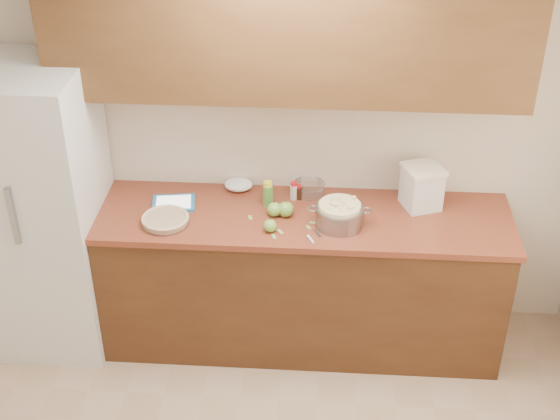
# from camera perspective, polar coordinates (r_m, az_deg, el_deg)

# --- Properties ---
(room_shell) EXTENTS (3.60, 3.60, 3.60)m
(room_shell) POSITION_cam_1_polar(r_m,az_deg,el_deg) (3.12, -1.31, -9.07)
(room_shell) COLOR tan
(room_shell) RESTS_ON ground
(counter_run) EXTENTS (2.64, 0.68, 0.92)m
(counter_run) POSITION_cam_1_polar(r_m,az_deg,el_deg) (4.79, 0.36, -4.94)
(counter_run) COLOR #4D2D15
(counter_run) RESTS_ON ground
(upper_cabinets) EXTENTS (2.60, 0.34, 0.70)m
(upper_cabinets) POSITION_cam_1_polar(r_m,az_deg,el_deg) (4.21, 0.56, 12.73)
(upper_cabinets) COLOR brown
(upper_cabinets) RESTS_ON room_shell
(fridge) EXTENTS (0.70, 0.70, 1.80)m
(fridge) POSITION_cam_1_polar(r_m,az_deg,el_deg) (4.80, -17.06, -0.10)
(fridge) COLOR silver
(fridge) RESTS_ON ground
(pie) EXTENTS (0.28, 0.28, 0.05)m
(pie) POSITION_cam_1_polar(r_m,az_deg,el_deg) (4.48, -8.39, -0.71)
(pie) COLOR silver
(pie) RESTS_ON counter_run
(colander) EXTENTS (0.37, 0.27, 0.14)m
(colander) POSITION_cam_1_polar(r_m,az_deg,el_deg) (4.41, 4.36, -0.36)
(colander) COLOR gray
(colander) RESTS_ON counter_run
(flour_canister) EXTENTS (0.27, 0.27, 0.26)m
(flour_canister) POSITION_cam_1_polar(r_m,az_deg,el_deg) (4.61, 10.33, 1.70)
(flour_canister) COLOR silver
(flour_canister) RESTS_ON counter_run
(tablet) EXTENTS (0.27, 0.22, 0.02)m
(tablet) POSITION_cam_1_polar(r_m,az_deg,el_deg) (4.66, -7.79, 0.50)
(tablet) COLOR teal
(tablet) RESTS_ON counter_run
(paring_knife) EXTENTS (0.09, 0.15, 0.01)m
(paring_knife) POSITION_cam_1_polar(r_m,az_deg,el_deg) (4.31, 2.34, -2.08)
(paring_knife) COLOR gray
(paring_knife) RESTS_ON counter_run
(lemon_bottle) EXTENTS (0.06, 0.06, 0.16)m
(lemon_bottle) POSITION_cam_1_polar(r_m,az_deg,el_deg) (4.57, -0.89, 1.18)
(lemon_bottle) COLOR #4C8C38
(lemon_bottle) RESTS_ON counter_run
(cinnamon_shaker) EXTENTS (0.05, 0.05, 0.11)m
(cinnamon_shaker) POSITION_cam_1_polar(r_m,az_deg,el_deg) (4.65, 1.03, 1.41)
(cinnamon_shaker) COLOR beige
(cinnamon_shaker) RESTS_ON counter_run
(vanilla_bottle) EXTENTS (0.03, 0.03, 0.09)m
(vanilla_bottle) POSITION_cam_1_polar(r_m,az_deg,el_deg) (4.65, 1.38, 1.29)
(vanilla_bottle) COLOR black
(vanilla_bottle) RESTS_ON counter_run
(mixing_bowl) EXTENTS (0.20, 0.20, 0.07)m
(mixing_bowl) POSITION_cam_1_polar(r_m,az_deg,el_deg) (4.71, 2.14, 1.64)
(mixing_bowl) COLOR silver
(mixing_bowl) RESTS_ON counter_run
(paper_towel) EXTENTS (0.17, 0.14, 0.07)m
(paper_towel) POSITION_cam_1_polar(r_m,az_deg,el_deg) (4.76, -3.04, 1.88)
(paper_towel) COLOR white
(paper_towel) RESTS_ON counter_run
(apple_left) EXTENTS (0.09, 0.09, 0.10)m
(apple_left) POSITION_cam_1_polar(r_m,az_deg,el_deg) (4.49, -0.42, 0.05)
(apple_left) COLOR #6EA43A
(apple_left) RESTS_ON counter_run
(apple_center) EXTENTS (0.09, 0.09, 0.10)m
(apple_center) POSITION_cam_1_polar(r_m,az_deg,el_deg) (4.49, 0.44, 0.05)
(apple_center) COLOR #6EA43A
(apple_center) RESTS_ON counter_run
(apple_front) EXTENTS (0.08, 0.08, 0.09)m
(apple_front) POSITION_cam_1_polar(r_m,az_deg,el_deg) (4.36, -0.74, -1.16)
(apple_front) COLOR #6EA43A
(apple_front) RESTS_ON counter_run
(peel_a) EXTENTS (0.05, 0.05, 0.00)m
(peel_a) POSITION_cam_1_polar(r_m,az_deg,el_deg) (4.40, -0.53, -1.35)
(peel_a) COLOR #8DB95A
(peel_a) RESTS_ON counter_run
(peel_b) EXTENTS (0.03, 0.04, 0.00)m
(peel_b) POSITION_cam_1_polar(r_m,az_deg,el_deg) (4.41, 2.10, -1.28)
(peel_b) COLOR #8DB95A
(peel_b) RESTS_ON counter_run
(peel_c) EXTENTS (0.04, 0.05, 0.00)m
(peel_c) POSITION_cam_1_polar(r_m,az_deg,el_deg) (4.37, 0.02, -1.59)
(peel_c) COLOR #8DB95A
(peel_c) RESTS_ON counter_run
(peel_d) EXTENTS (0.03, 0.05, 0.00)m
(peel_d) POSITION_cam_1_polar(r_m,az_deg,el_deg) (4.50, -2.19, -0.55)
(peel_d) COLOR #8DB95A
(peel_d) RESTS_ON counter_run
(peel_e) EXTENTS (0.03, 0.05, 0.00)m
(peel_e) POSITION_cam_1_polar(r_m,az_deg,el_deg) (4.33, -0.45, -1.95)
(peel_e) COLOR #8DB95A
(peel_e) RESTS_ON counter_run
(peel_f) EXTENTS (0.05, 0.03, 0.00)m
(peel_f) POSITION_cam_1_polar(r_m,az_deg,el_deg) (4.45, 2.48, -0.94)
(peel_f) COLOR #8DB95A
(peel_f) RESTS_ON counter_run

